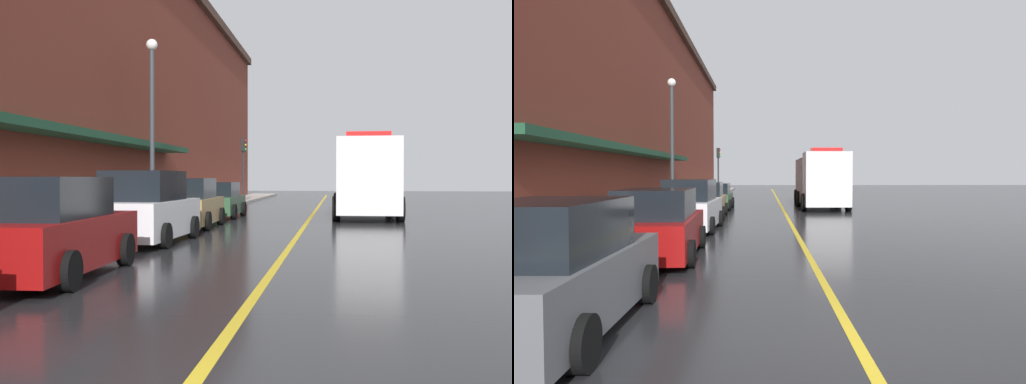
% 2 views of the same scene
% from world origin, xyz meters
% --- Properties ---
extents(ground_plane, '(112.00, 112.00, 0.00)m').
position_xyz_m(ground_plane, '(0.00, 25.00, 0.00)').
color(ground_plane, '#232326').
extents(sidewalk_left, '(2.40, 70.00, 0.15)m').
position_xyz_m(sidewalk_left, '(-6.20, 25.00, 0.07)').
color(sidewalk_left, '#ADA8A0').
rests_on(sidewalk_left, ground).
extents(lane_center_stripe, '(0.16, 70.00, 0.01)m').
position_xyz_m(lane_center_stripe, '(0.00, 25.00, 0.00)').
color(lane_center_stripe, gold).
rests_on(lane_center_stripe, ground).
extents(brick_building_left, '(14.00, 64.00, 13.05)m').
position_xyz_m(brick_building_left, '(-13.81, 24.00, 6.53)').
color(brick_building_left, maroon).
rests_on(brick_building_left, ground).
extents(parked_car_0, '(2.03, 4.54, 1.79)m').
position_xyz_m(parked_car_0, '(-3.99, 0.86, 0.84)').
color(parked_car_0, '#595B60').
rests_on(parked_car_0, ground).
extents(parked_car_1, '(2.27, 4.76, 1.75)m').
position_xyz_m(parked_car_1, '(-3.85, 6.67, 0.82)').
color(parked_car_1, maroon).
rests_on(parked_car_1, ground).
extents(parked_car_2, '(2.14, 4.47, 1.92)m').
position_xyz_m(parked_car_2, '(-3.87, 12.55, 0.89)').
color(parked_car_2, silver).
rests_on(parked_car_2, ground).
extents(parked_car_3, '(2.12, 4.42, 1.72)m').
position_xyz_m(parked_car_3, '(-3.99, 17.73, 0.81)').
color(parked_car_3, '#A5844C').
rests_on(parked_car_3, ground).
extents(parked_car_4, '(1.98, 4.17, 1.55)m').
position_xyz_m(parked_car_4, '(-3.98, 23.37, 0.73)').
color(parked_car_4, '#2D5133').
rests_on(parked_car_4, ground).
extents(box_truck, '(2.87, 9.10, 3.56)m').
position_xyz_m(box_truck, '(2.39, 24.85, 1.70)').
color(box_truck, silver).
rests_on(box_truck, ground).
extents(parking_meter_1, '(0.14, 0.18, 1.33)m').
position_xyz_m(parking_meter_1, '(-5.35, 4.50, 1.06)').
color(parking_meter_1, '#4C4C51').
rests_on(parking_meter_1, sidewalk_left).
extents(parking_meter_2, '(0.14, 0.18, 1.33)m').
position_xyz_m(parking_meter_2, '(-5.35, 19.82, 1.06)').
color(parking_meter_2, '#4C4C51').
rests_on(parking_meter_2, sidewalk_left).
extents(street_lamp_left, '(0.44, 0.44, 6.94)m').
position_xyz_m(street_lamp_left, '(-5.95, 19.99, 4.40)').
color(street_lamp_left, '#33383D').
rests_on(street_lamp_left, sidewalk_left).
extents(traffic_light_near, '(0.38, 0.36, 4.30)m').
position_xyz_m(traffic_light_near, '(-5.29, 39.23, 3.16)').
color(traffic_light_near, '#232326').
rests_on(traffic_light_near, sidewalk_left).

